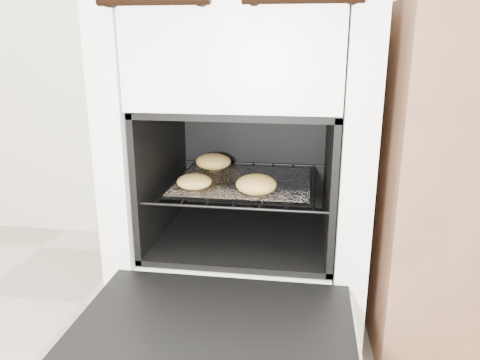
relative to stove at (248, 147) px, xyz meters
The scene contains 5 objects.
stove is the anchor object (origin of this frame).
oven_door 0.58m from the stove, 90.00° to the right, with size 0.55×0.43×0.04m.
oven_rack 0.11m from the stove, 90.00° to the right, with size 0.45×0.43×0.01m.
foil_sheet 0.12m from the stove, 90.00° to the right, with size 0.35×0.31×0.01m, color silver.
baked_rolls 0.12m from the stove, 114.56° to the right, with size 0.29×0.35×0.05m.
Camera 1 is at (0.30, -0.09, 0.74)m, focal length 35.00 mm.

